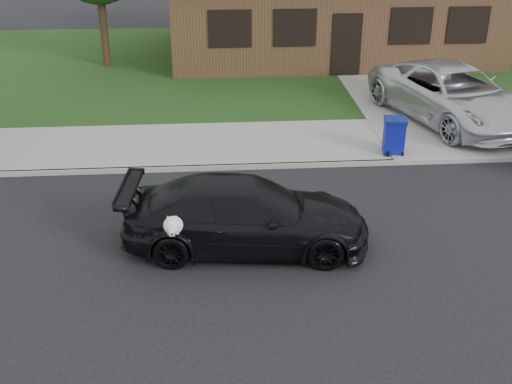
{
  "coord_description": "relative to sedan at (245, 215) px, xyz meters",
  "views": [
    {
      "loc": [
        -0.7,
        -10.76,
        6.38
      ],
      "look_at": [
        0.08,
        -0.03,
        1.1
      ],
      "focal_mm": 45.0,
      "sensor_mm": 36.0,
      "label": 1
    }
  ],
  "objects": [
    {
      "name": "sedan",
      "position": [
        0.0,
        0.0,
        0.0
      ],
      "size": [
        4.78,
        2.37,
        1.34
      ],
      "rotation": [
        0.0,
        0.0,
        1.49
      ],
      "color": "black",
      "rests_on": "ground"
    },
    {
      "name": "recycling_bin",
      "position": [
        3.97,
        4.12,
        -0.09
      ],
      "size": [
        0.63,
        0.63,
        0.91
      ],
      "rotation": [
        0.0,
        0.0,
        -0.16
      ],
      "color": "#0C1489",
      "rests_on": "sidewalk"
    },
    {
      "name": "minivan",
      "position": [
        6.2,
        6.32,
        0.23
      ],
      "size": [
        4.09,
        6.03,
        1.53
      ],
      "primitive_type": "imported",
      "rotation": [
        0.0,
        0.0,
        0.31
      ],
      "color": "silver",
      "rests_on": "driveway"
    },
    {
      "name": "ground",
      "position": [
        0.13,
        0.13,
        -0.67
      ],
      "size": [
        120.0,
        120.0,
        0.0
      ],
      "primitive_type": "plane",
      "color": "black",
      "rests_on": "ground"
    },
    {
      "name": "driveway",
      "position": [
        6.13,
        10.13,
        -0.6
      ],
      "size": [
        4.5,
        13.0,
        0.14
      ],
      "primitive_type": "cube",
      "color": "gray",
      "rests_on": "ground"
    },
    {
      "name": "curb",
      "position": [
        0.13,
        3.63,
        -0.61
      ],
      "size": [
        60.0,
        0.12,
        0.12
      ],
      "primitive_type": "cube",
      "color": "gray",
      "rests_on": "ground"
    },
    {
      "name": "sidewalk",
      "position": [
        0.13,
        5.13,
        -0.61
      ],
      "size": [
        60.0,
        3.0,
        0.12
      ],
      "primitive_type": "cube",
      "color": "gray",
      "rests_on": "ground"
    },
    {
      "name": "lawn",
      "position": [
        0.13,
        13.13,
        -0.61
      ],
      "size": [
        60.0,
        13.0,
        0.13
      ],
      "primitive_type": "cube",
      "color": "#193814",
      "rests_on": "ground"
    }
  ]
}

